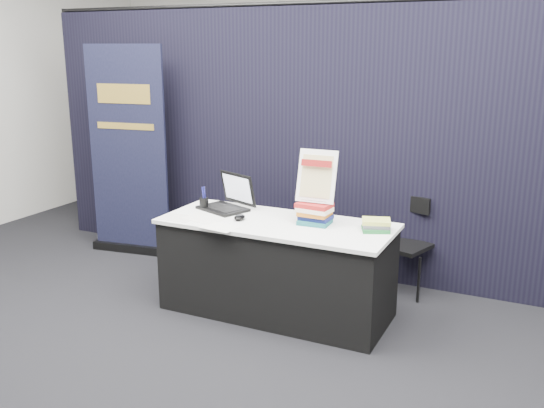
{
  "coord_description": "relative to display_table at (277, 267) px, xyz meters",
  "views": [
    {
      "loc": [
        1.91,
        -3.49,
        2.06
      ],
      "look_at": [
        -0.04,
        0.55,
        0.89
      ],
      "focal_mm": 40.0,
      "sensor_mm": 36.0,
      "label": 1
    }
  ],
  "objects": [
    {
      "name": "brochure_right",
      "position": [
        -0.32,
        -0.32,
        0.38
      ],
      "size": [
        0.29,
        0.22,
        0.0
      ],
      "primitive_type": "cube",
      "rotation": [
        0.0,
        0.0,
        -0.13
      ],
      "color": "white",
      "rests_on": "display_table"
    },
    {
      "name": "brochure_left",
      "position": [
        -0.75,
        -0.24,
        0.38
      ],
      "size": [
        0.28,
        0.21,
        0.0
      ],
      "primitive_type": "cube",
      "rotation": [
        0.0,
        0.0,
        0.06
      ],
      "color": "silver",
      "rests_on": "display_table"
    },
    {
      "name": "pen_cup",
      "position": [
        -0.7,
        0.07,
        0.42
      ],
      "size": [
        0.1,
        0.1,
        0.1
      ],
      "primitive_type": "cylinder",
      "rotation": [
        0.0,
        0.0,
        0.43
      ],
      "color": "black",
      "rests_on": "display_table"
    },
    {
      "name": "wall_back",
      "position": [
        0.0,
        3.45,
        1.37
      ],
      "size": [
        8.0,
        0.02,
        3.5
      ],
      "primitive_type": "cube",
      "color": "beige",
      "rests_on": "floor"
    },
    {
      "name": "pullup_banner",
      "position": [
        -1.95,
        0.68,
        0.55
      ],
      "size": [
        0.89,
        0.22,
        2.08
      ],
      "rotation": [
        0.0,
        0.0,
        0.14
      ],
      "color": "black",
      "rests_on": "floor"
    },
    {
      "name": "floor",
      "position": [
        0.0,
        -0.55,
        -0.38
      ],
      "size": [
        8.0,
        8.0,
        0.0
      ],
      "primitive_type": "plane",
      "color": "black",
      "rests_on": "ground"
    },
    {
      "name": "book_stack_tall",
      "position": [
        0.28,
        0.08,
        0.45
      ],
      "size": [
        0.24,
        0.19,
        0.16
      ],
      "rotation": [
        0.0,
        0.0,
        -0.04
      ],
      "color": "#18585C",
      "rests_on": "display_table"
    },
    {
      "name": "info_sign",
      "position": [
        0.28,
        0.11,
        0.73
      ],
      "size": [
        0.31,
        0.15,
        0.41
      ],
      "rotation": [
        0.0,
        0.0,
        0.04
      ],
      "color": "black",
      "rests_on": "book_stack_tall"
    },
    {
      "name": "brochure_mid",
      "position": [
        -0.55,
        -0.17,
        0.38
      ],
      "size": [
        0.34,
        0.28,
        0.0
      ],
      "primitive_type": "cube",
      "rotation": [
        0.0,
        0.0,
        -0.23
      ],
      "color": "white",
      "rests_on": "display_table"
    },
    {
      "name": "mouse",
      "position": [
        -0.28,
        -0.08,
        0.39
      ],
      "size": [
        0.1,
        0.14,
        0.04
      ],
      "primitive_type": "ellipsoid",
      "rotation": [
        0.0,
        0.0,
        0.16
      ],
      "color": "black",
      "rests_on": "display_table"
    },
    {
      "name": "display_table",
      "position": [
        0.0,
        0.0,
        0.0
      ],
      "size": [
        1.8,
        0.75,
        0.75
      ],
      "color": "black",
      "rests_on": "floor"
    },
    {
      "name": "book_stack_short",
      "position": [
        0.75,
        0.1,
        0.42
      ],
      "size": [
        0.24,
        0.21,
        0.08
      ],
      "rotation": [
        0.0,
        0.0,
        0.38
      ],
      "color": "#1A622B",
      "rests_on": "display_table"
    },
    {
      "name": "stacking_chair",
      "position": [
        0.8,
        0.88,
        0.08
      ],
      "size": [
        0.46,
        0.47,
        0.81
      ],
      "rotation": [
        0.0,
        0.0,
        -0.31
      ],
      "color": "black",
      "rests_on": "floor"
    },
    {
      "name": "laptop",
      "position": [
        -0.55,
        0.17,
        0.44
      ],
      "size": [
        0.46,
        0.44,
        0.29
      ],
      "rotation": [
        0.0,
        0.0,
        -0.37
      ],
      "color": "black",
      "rests_on": "display_table"
    },
    {
      "name": "drape_partition",
      "position": [
        0.0,
        1.05,
        0.82
      ],
      "size": [
        6.0,
        0.08,
        2.4
      ],
      "primitive_type": "cube",
      "color": "black",
      "rests_on": "floor"
    }
  ]
}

